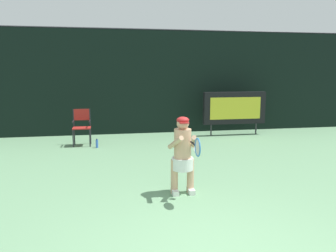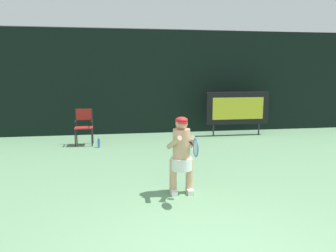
{
  "view_description": "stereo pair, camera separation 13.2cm",
  "coord_description": "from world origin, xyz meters",
  "px_view_note": "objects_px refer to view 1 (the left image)",
  "views": [
    {
      "loc": [
        -1.18,
        -3.29,
        2.21
      ],
      "look_at": [
        0.07,
        3.6,
        1.05
      ],
      "focal_mm": 35.61,
      "sensor_mm": 36.0,
      "label": 1
    },
    {
      "loc": [
        -1.05,
        -3.31,
        2.21
      ],
      "look_at": [
        0.07,
        3.6,
        1.05
      ],
      "focal_mm": 35.61,
      "sensor_mm": 36.0,
      "label": 2
    }
  ],
  "objects_px": {
    "scoreboard": "(234,108)",
    "tennis_player": "(183,153)",
    "water_bottle": "(97,144)",
    "umpire_chair": "(82,125)",
    "tennis_racket": "(197,147)"
  },
  "relations": [
    {
      "from": "scoreboard",
      "to": "tennis_player",
      "type": "height_order",
      "value": "scoreboard"
    },
    {
      "from": "scoreboard",
      "to": "water_bottle",
      "type": "relative_size",
      "value": 8.3
    },
    {
      "from": "umpire_chair",
      "to": "scoreboard",
      "type": "bearing_deg",
      "value": 7.8
    },
    {
      "from": "scoreboard",
      "to": "tennis_player",
      "type": "relative_size",
      "value": 1.56
    },
    {
      "from": "scoreboard",
      "to": "umpire_chair",
      "type": "xyz_separation_m",
      "value": [
        -5.09,
        -0.7,
        -0.33
      ]
    },
    {
      "from": "umpire_chair",
      "to": "water_bottle",
      "type": "relative_size",
      "value": 4.08
    },
    {
      "from": "tennis_player",
      "to": "tennis_racket",
      "type": "height_order",
      "value": "tennis_player"
    },
    {
      "from": "tennis_racket",
      "to": "scoreboard",
      "type": "bearing_deg",
      "value": 43.4
    },
    {
      "from": "umpire_chair",
      "to": "tennis_racket",
      "type": "bearing_deg",
      "value": -66.23
    },
    {
      "from": "umpire_chair",
      "to": "tennis_racket",
      "type": "xyz_separation_m",
      "value": [
        2.2,
        -5.0,
        0.36
      ]
    },
    {
      "from": "tennis_player",
      "to": "scoreboard",
      "type": "bearing_deg",
      "value": 59.76
    },
    {
      "from": "tennis_player",
      "to": "tennis_racket",
      "type": "bearing_deg",
      "value": -78.09
    },
    {
      "from": "umpire_chair",
      "to": "tennis_racket",
      "type": "height_order",
      "value": "tennis_racket"
    },
    {
      "from": "tennis_player",
      "to": "tennis_racket",
      "type": "xyz_separation_m",
      "value": [
        0.12,
        -0.55,
        0.23
      ]
    },
    {
      "from": "water_bottle",
      "to": "tennis_racket",
      "type": "xyz_separation_m",
      "value": [
        1.76,
        -4.55,
        0.86
      ]
    }
  ]
}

